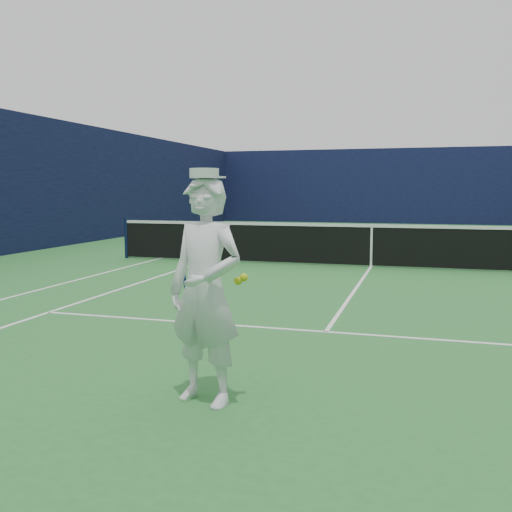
% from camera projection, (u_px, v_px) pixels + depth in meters
% --- Properties ---
extents(ground, '(80.00, 80.00, 0.00)m').
position_uv_depth(ground, '(371.00, 267.00, 13.34)').
color(ground, '#296C2E').
rests_on(ground, ground).
extents(court_markings, '(11.03, 23.83, 0.01)m').
position_uv_depth(court_markings, '(371.00, 267.00, 13.34)').
color(court_markings, white).
rests_on(court_markings, ground).
extents(windscreen_fence, '(20.12, 36.12, 4.00)m').
position_uv_depth(windscreen_fence, '(373.00, 181.00, 13.11)').
color(windscreen_fence, '#0E1234').
rests_on(windscreen_fence, ground).
extents(tennis_net, '(12.88, 0.09, 1.07)m').
position_uv_depth(tennis_net, '(371.00, 244.00, 13.28)').
color(tennis_net, '#141E4C').
rests_on(tennis_net, ground).
extents(tennis_player, '(0.79, 0.66, 1.98)m').
position_uv_depth(tennis_player, '(205.00, 290.00, 4.76)').
color(tennis_player, white).
rests_on(tennis_player, ground).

